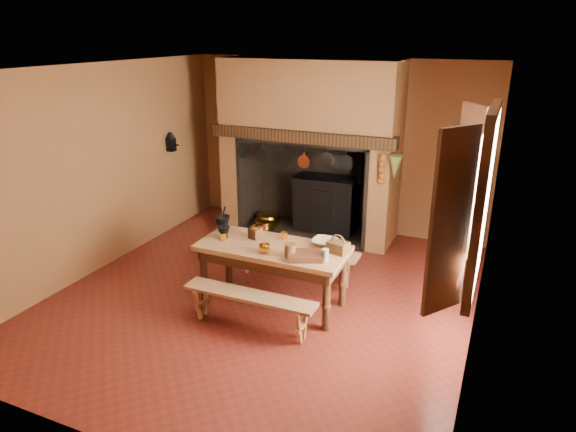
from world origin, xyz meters
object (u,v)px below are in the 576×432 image
(coffee_grinder, at_px, (255,232))
(bench_front, at_px, (249,303))
(mixing_bowl, at_px, (325,242))
(wicker_basket, at_px, (338,247))
(work_table, at_px, (273,255))
(iron_range, at_px, (327,203))

(coffee_grinder, bearing_deg, bench_front, -52.76)
(mixing_bowl, xyz_separation_m, wicker_basket, (0.21, -0.14, 0.04))
(coffee_grinder, xyz_separation_m, mixing_bowl, (0.86, 0.13, -0.04))
(work_table, bearing_deg, coffee_grinder, 155.32)
(bench_front, xyz_separation_m, mixing_bowl, (0.56, 0.88, 0.48))
(bench_front, distance_m, wicker_basket, 1.19)
(iron_range, relative_size, mixing_bowl, 5.31)
(work_table, bearing_deg, bench_front, -90.00)
(iron_range, relative_size, bench_front, 1.03)
(iron_range, xyz_separation_m, coffee_grinder, (-0.07, -2.45, 0.37))
(iron_range, distance_m, bench_front, 3.22)
(bench_front, height_order, mixing_bowl, mixing_bowl)
(work_table, height_order, coffee_grinder, coffee_grinder)
(coffee_grinder, distance_m, mixing_bowl, 0.87)
(work_table, bearing_deg, mixing_bowl, 25.32)
(bench_front, height_order, coffee_grinder, coffee_grinder)
(coffee_grinder, bearing_deg, wicker_basket, 15.14)
(iron_range, relative_size, wicker_basket, 6.03)
(iron_range, relative_size, work_table, 0.89)
(wicker_basket, bearing_deg, iron_range, 125.60)
(coffee_grinder, distance_m, wicker_basket, 1.07)
(mixing_bowl, bearing_deg, coffee_grinder, -171.56)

